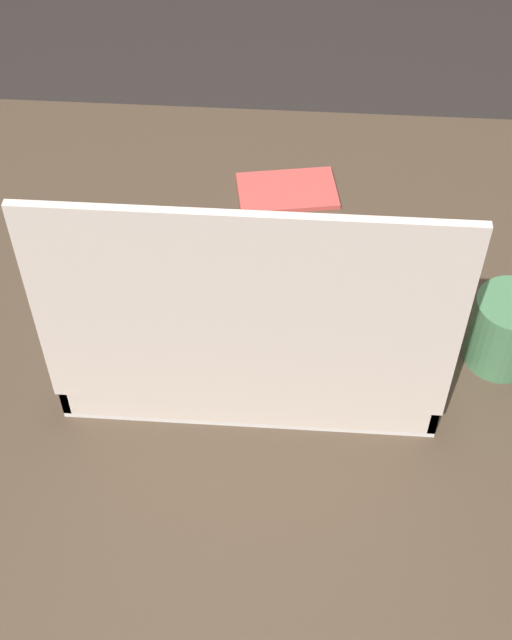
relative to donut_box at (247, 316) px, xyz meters
name	(u,v)px	position (x,y,z in m)	size (l,w,h in m)	color
ground_plane	(216,587)	(0.06, -0.05, -0.76)	(8.00, 8.00, 0.00)	#2D2826
dining_table	(199,365)	(0.06, -0.05, -0.14)	(1.24, 0.77, 0.71)	#4C3D2D
donut_box	(247,316)	(0.00, 0.00, 0.00)	(0.37, 0.26, 0.29)	white
coffee_mug	(506,329)	(-0.27, 0.00, 0.00)	(0.08, 0.08, 0.08)	#4C8456
paper_napkin	(287,191)	(-0.03, -0.26, -0.05)	(0.14, 0.10, 0.01)	#CC4C47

